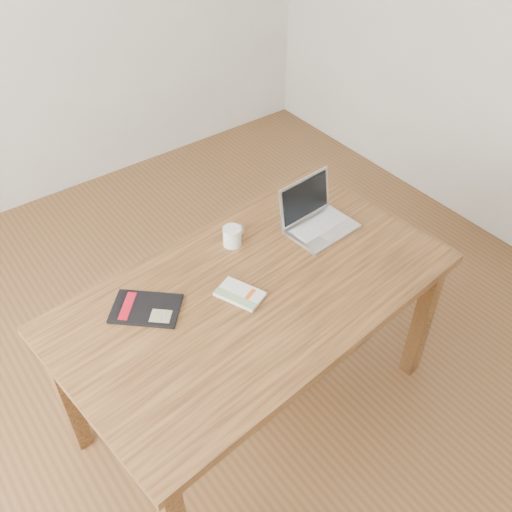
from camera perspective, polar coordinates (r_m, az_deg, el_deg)
room at (r=1.85m, az=-6.87°, el=11.32°), size 4.04×4.04×2.70m
desk at (r=2.23m, az=-0.11°, el=-4.98°), size 1.59×1.01×0.75m
white_guidebook at (r=2.14m, az=-1.62°, el=-3.82°), size 0.16×0.20×0.02m
black_guidebook at (r=2.13m, az=-10.95°, el=-5.18°), size 0.29×0.29×0.01m
laptop at (r=2.44m, az=5.99°, el=3.85°), size 0.30×0.25×0.20m
coffee_mug at (r=2.34m, az=-2.35°, el=2.05°), size 0.11×0.08×0.08m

